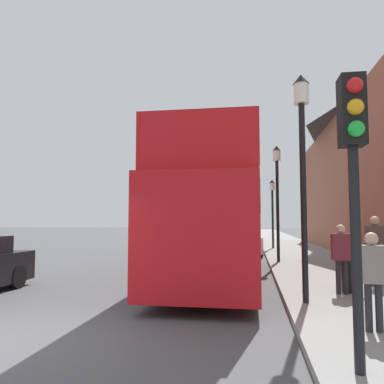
{
  "coord_description": "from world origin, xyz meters",
  "views": [
    {
      "loc": [
        3.83,
        -5.26,
        1.88
      ],
      "look_at": [
        2.06,
        5.92,
        2.74
      ],
      "focal_mm": 35.0,
      "sensor_mm": 36.0,
      "label": 1
    }
  ],
  "objects": [
    {
      "name": "ground_plane",
      "position": [
        0.0,
        21.0,
        0.0
      ],
      "size": [
        144.0,
        144.0,
        0.0
      ],
      "primitive_type": "plane",
      "color": "#4C4C4F"
    },
    {
      "name": "sidewalk",
      "position": [
        6.46,
        18.0,
        0.07
      ],
      "size": [
        3.84,
        108.0,
        0.14
      ],
      "color": "gray",
      "rests_on": "ground_plane"
    },
    {
      "name": "brick_terrace_rear",
      "position": [
        11.38,
        17.58,
        5.11
      ],
      "size": [
        6.0,
        23.23,
        10.22
      ],
      "color": "#935642",
      "rests_on": "ground_plane"
    },
    {
      "name": "tour_bus",
      "position": [
        2.74,
        7.17,
        1.85
      ],
      "size": [
        2.59,
        10.63,
        4.16
      ],
      "rotation": [
        0.0,
        0.0,
        0.0
      ],
      "color": "red",
      "rests_on": "ground_plane"
    },
    {
      "name": "parked_car_ahead_of_bus",
      "position": [
        3.43,
        15.76,
        0.72
      ],
      "size": [
        1.96,
        4.14,
        1.55
      ],
      "rotation": [
        0.0,
        0.0,
        0.06
      ],
      "color": "silver",
      "rests_on": "ground_plane"
    },
    {
      "name": "pedestrian_nearest",
      "position": [
        5.72,
        1.09,
        1.07
      ],
      "size": [
        0.41,
        0.22,
        1.55
      ],
      "color": "#232328",
      "rests_on": "sidewalk"
    },
    {
      "name": "pedestrian_second",
      "position": [
        5.94,
        4.18,
        1.13
      ],
      "size": [
        0.43,
        0.24,
        1.64
      ],
      "color": "#232328",
      "rests_on": "sidewalk"
    },
    {
      "name": "pedestrian_third",
      "position": [
        7.17,
        5.63,
        1.26
      ],
      "size": [
        0.49,
        0.27,
        1.86
      ],
      "color": "#232328",
      "rests_on": "sidewalk"
    },
    {
      "name": "traffic_signal",
      "position": [
        5.03,
        -0.66,
        2.69
      ],
      "size": [
        0.28,
        0.42,
        3.47
      ],
      "color": "black",
      "rests_on": "sidewalk"
    },
    {
      "name": "lamp_post_nearest",
      "position": [
        4.95,
        3.09,
        3.55
      ],
      "size": [
        0.35,
        0.35,
        4.98
      ],
      "color": "black",
      "rests_on": "sidewalk"
    },
    {
      "name": "lamp_post_second",
      "position": [
        4.95,
        11.1,
        3.55
      ],
      "size": [
        0.35,
        0.35,
        4.98
      ],
      "color": "black",
      "rests_on": "sidewalk"
    },
    {
      "name": "lamp_post_third",
      "position": [
        5.18,
        19.11,
        3.17
      ],
      "size": [
        0.35,
        0.35,
        4.36
      ],
      "color": "black",
      "rests_on": "sidewalk"
    },
    {
      "name": "litter_bin",
      "position": [
        6.21,
        4.47,
        0.66
      ],
      "size": [
        0.48,
        0.48,
        0.98
      ],
      "color": "black",
      "rests_on": "sidewalk"
    }
  ]
}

